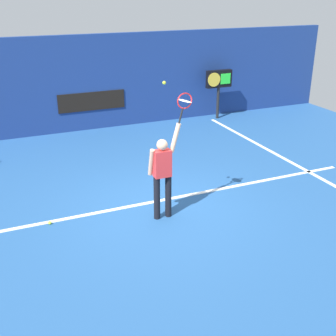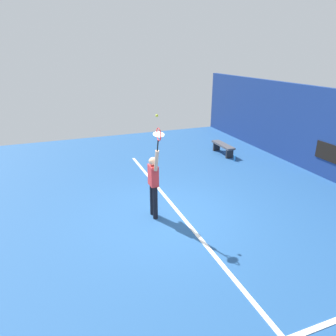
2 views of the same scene
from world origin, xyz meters
TOP-DOWN VIEW (x-y plane):
  - ground_plane at (0.00, 0.00)m, footprint 18.00×18.00m
  - court_baseline at (0.00, 0.34)m, footprint 10.00×0.10m
  - tennis_player at (-0.17, -0.35)m, footprint 0.64×0.31m
  - tennis_racket at (0.29, -0.36)m, footprint 0.39×0.27m
  - tennis_ball at (-0.09, -0.27)m, footprint 0.07×0.07m
  - court_bench at (-4.20, 4.12)m, footprint 1.40×0.36m
  - water_bottle at (-3.25, 4.12)m, footprint 0.07×0.07m
  - spare_ball at (-2.36, 0.25)m, footprint 0.07×0.07m

SIDE VIEW (x-z plane):
  - ground_plane at x=0.00m, z-range 0.00..0.00m
  - court_baseline at x=0.00m, z-range 0.00..0.01m
  - spare_ball at x=-2.36m, z-range 0.00..0.07m
  - water_bottle at x=-3.25m, z-range 0.00..0.24m
  - court_bench at x=-4.20m, z-range 0.11..0.56m
  - tennis_player at x=-0.17m, z-range 0.02..2.00m
  - tennis_racket at x=0.29m, z-range 2.05..2.68m
  - tennis_ball at x=-0.09m, z-range 2.72..2.79m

